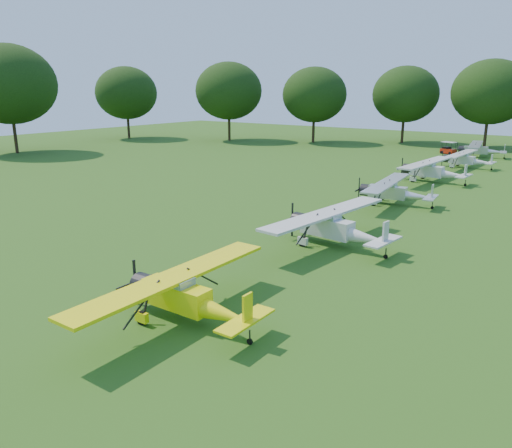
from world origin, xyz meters
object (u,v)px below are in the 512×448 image
Objects in this scene: aircraft_6 at (466,159)px; aircraft_4 at (393,191)px; aircraft_3 at (334,226)px; golf_cart at (448,150)px; aircraft_5 at (432,170)px; aircraft_7 at (480,149)px; aircraft_2 at (185,294)px.

aircraft_4 is at bearing -87.66° from aircraft_6.
golf_cart is at bearing 103.91° from aircraft_3.
aircraft_5 is 23.06m from golf_cart.
aircraft_5 is 1.09× the size of aircraft_7.
aircraft_5 is 11.05m from aircraft_6.
aircraft_7 is at bearing 2.73° from golf_cart.
aircraft_4 is 34.37m from golf_cart.
golf_cart is at bearing 115.83° from aircraft_6.
aircraft_3 is 44.80m from aircraft_7.
aircraft_2 is 1.03× the size of aircraft_4.
aircraft_4 is at bearing -97.74° from aircraft_7.
aircraft_2 is at bearing -94.30° from aircraft_4.
aircraft_6 is 10.18m from aircraft_7.
aircraft_4 is 0.92× the size of aircraft_5.
aircraft_6 reaches higher than golf_cart.
aircraft_3 reaches higher than aircraft_5.
aircraft_4 reaches higher than golf_cart.
golf_cart is (-5.99, 58.13, -0.60)m from aircraft_2.
aircraft_6 is at bearing -45.81° from golf_cart.
aircraft_3 is 34.62m from aircraft_6.
aircraft_6 is (0.47, 11.04, -0.16)m from aircraft_5.
aircraft_4 is 4.44× the size of golf_cart.
aircraft_3 reaches higher than aircraft_6.
aircraft_3 is at bearing 88.55° from aircraft_2.
golf_cart is at bearing 153.05° from aircraft_7.
aircraft_6 is (-0.93, 46.58, -0.10)m from aircraft_2.
aircraft_3 reaches higher than aircraft_2.
aircraft_6 is at bearing 90.94° from aircraft_2.
aircraft_2 reaches higher than aircraft_6.
aircraft_2 is 0.95× the size of aircraft_5.
golf_cart is (-5.06, 11.55, -0.50)m from aircraft_6.
aircraft_5 reaches higher than aircraft_7.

